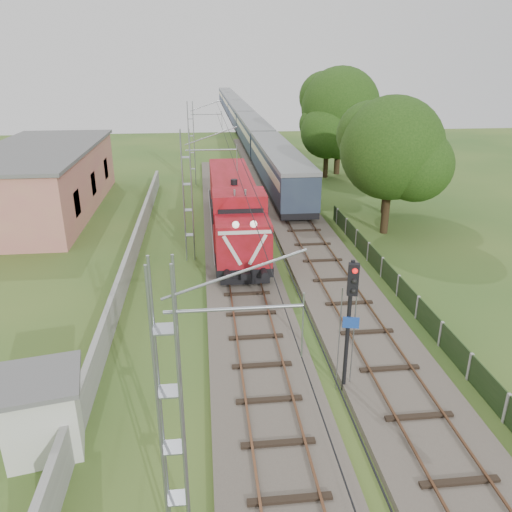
{
  "coord_description": "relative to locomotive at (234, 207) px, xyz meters",
  "views": [
    {
      "loc": [
        -2.06,
        -17.45,
        11.77
      ],
      "look_at": [
        0.54,
        6.51,
        2.2
      ],
      "focal_mm": 35.0,
      "sensor_mm": 36.0,
      "label": 1
    }
  ],
  "objects": [
    {
      "name": "ground",
      "position": [
        0.0,
        -15.55,
        -2.3
      ],
      "size": [
        140.0,
        140.0,
        0.0
      ],
      "primitive_type": "plane",
      "color": "#2B541F",
      "rests_on": "ground"
    },
    {
      "name": "track_main",
      "position": [
        0.0,
        -8.55,
        -2.11
      ],
      "size": [
        4.2,
        70.0,
        0.45
      ],
      "color": "#6B6054",
      "rests_on": "ground"
    },
    {
      "name": "track_side",
      "position": [
        5.0,
        4.45,
        -2.11
      ],
      "size": [
        4.2,
        80.0,
        0.45
      ],
      "color": "#6B6054",
      "rests_on": "ground"
    },
    {
      "name": "catenary",
      "position": [
        -2.95,
        -3.55,
        1.75
      ],
      "size": [
        3.31,
        70.0,
        8.0
      ],
      "color": "gray",
      "rests_on": "ground"
    },
    {
      "name": "boundary_wall",
      "position": [
        -6.5,
        -3.55,
        -1.55
      ],
      "size": [
        0.25,
        40.0,
        1.5
      ],
      "primitive_type": "cube",
      "color": "#9E9E99",
      "rests_on": "ground"
    },
    {
      "name": "station_building",
      "position": [
        -15.0,
        8.45,
        0.34
      ],
      "size": [
        8.4,
        20.4,
        5.22
      ],
      "color": "tan",
      "rests_on": "ground"
    },
    {
      "name": "fence",
      "position": [
        8.0,
        -12.55,
        -1.7
      ],
      "size": [
        0.12,
        32.0,
        1.2
      ],
      "color": "black",
      "rests_on": "ground"
    },
    {
      "name": "locomotive",
      "position": [
        0.0,
        0.0,
        0.0
      ],
      "size": [
        3.09,
        17.65,
        4.48
      ],
      "color": "black",
      "rests_on": "ground"
    },
    {
      "name": "coach_rake",
      "position": [
        5.0,
        58.32,
        0.22
      ],
      "size": [
        3.03,
        113.29,
        3.5
      ],
      "color": "black",
      "rests_on": "ground"
    },
    {
      "name": "signal_post",
      "position": [
        2.95,
        -17.76,
        1.37
      ],
      "size": [
        0.58,
        0.46,
        5.34
      ],
      "color": "black",
      "rests_on": "ground"
    },
    {
      "name": "relay_hut",
      "position": [
        -7.4,
        -19.47,
        -0.97
      ],
      "size": [
        2.98,
        2.98,
        2.63
      ],
      "color": "silver",
      "rests_on": "ground"
    },
    {
      "name": "tree_a",
      "position": [
        10.93,
        0.05,
        3.69
      ],
      "size": [
        7.4,
        7.05,
        9.59
      ],
      "color": "#3A2B18",
      "rests_on": "ground"
    },
    {
      "name": "tree_b",
      "position": [
        12.67,
        4.92,
        3.36
      ],
      "size": [
        7.0,
        6.66,
        9.07
      ],
      "color": "#3A2B18",
      "rests_on": "ground"
    },
    {
      "name": "tree_c",
      "position": [
        10.98,
        18.28,
        2.41
      ],
      "size": [
        5.83,
        5.55,
        7.55
      ],
      "color": "#3A2B18",
      "rests_on": "ground"
    },
    {
      "name": "tree_d",
      "position": [
        12.66,
        19.89,
        4.65
      ],
      "size": [
        8.59,
        8.18,
        11.14
      ],
      "color": "#3A2B18",
      "rests_on": "ground"
    }
  ]
}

